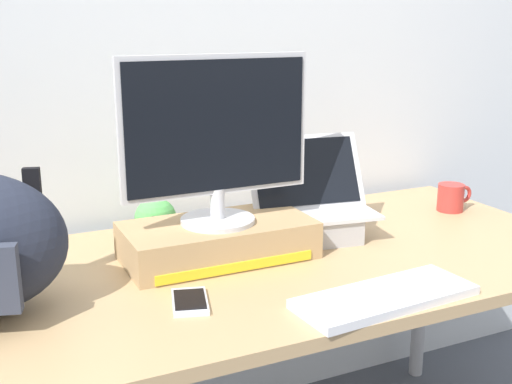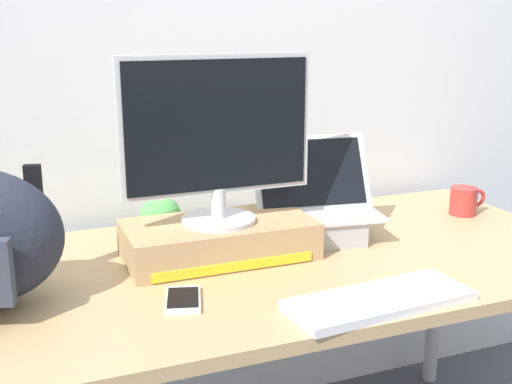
{
  "view_description": "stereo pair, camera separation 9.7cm",
  "coord_description": "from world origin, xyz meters",
  "px_view_note": "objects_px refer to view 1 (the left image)",
  "views": [
    {
      "loc": [
        -0.64,
        -1.36,
        1.3
      ],
      "look_at": [
        0.0,
        0.0,
        0.89
      ],
      "focal_mm": 45.19,
      "sensor_mm": 36.0,
      "label": 1
    },
    {
      "loc": [
        -0.55,
        -1.4,
        1.3
      ],
      "look_at": [
        0.0,
        0.0,
        0.89
      ],
      "focal_mm": 45.19,
      "sensor_mm": 36.0,
      "label": 2
    }
  ],
  "objects_px": {
    "toner_box_yellow": "(218,240)",
    "plush_toy": "(156,218)",
    "coffee_mug": "(451,197)",
    "desktop_monitor": "(217,138)",
    "open_laptop": "(311,216)",
    "cell_phone": "(190,301)",
    "external_keyboard": "(386,296)"
  },
  "relations": [
    {
      "from": "desktop_monitor",
      "to": "external_keyboard",
      "type": "height_order",
      "value": "desktop_monitor"
    },
    {
      "from": "coffee_mug",
      "to": "plush_toy",
      "type": "xyz_separation_m",
      "value": [
        -0.92,
        0.14,
        0.01
      ]
    },
    {
      "from": "open_laptop",
      "to": "plush_toy",
      "type": "xyz_separation_m",
      "value": [
        -0.39,
        0.17,
        -0.0
      ]
    },
    {
      "from": "open_laptop",
      "to": "cell_phone",
      "type": "distance_m",
      "value": 0.53
    },
    {
      "from": "toner_box_yellow",
      "to": "cell_phone",
      "type": "bearing_deg",
      "value": -124.43
    },
    {
      "from": "external_keyboard",
      "to": "plush_toy",
      "type": "xyz_separation_m",
      "value": [
        -0.33,
        0.61,
        0.05
      ]
    },
    {
      "from": "coffee_mug",
      "to": "plush_toy",
      "type": "distance_m",
      "value": 0.93
    },
    {
      "from": "toner_box_yellow",
      "to": "open_laptop",
      "type": "xyz_separation_m",
      "value": [
        0.29,
        0.04,
        0.01
      ]
    },
    {
      "from": "desktop_monitor",
      "to": "toner_box_yellow",
      "type": "bearing_deg",
      "value": 90.13
    },
    {
      "from": "open_laptop",
      "to": "cell_phone",
      "type": "bearing_deg",
      "value": -140.98
    },
    {
      "from": "toner_box_yellow",
      "to": "open_laptop",
      "type": "bearing_deg",
      "value": 7.56
    },
    {
      "from": "external_keyboard",
      "to": "plush_toy",
      "type": "height_order",
      "value": "plush_toy"
    },
    {
      "from": "toner_box_yellow",
      "to": "desktop_monitor",
      "type": "distance_m",
      "value": 0.26
    },
    {
      "from": "open_laptop",
      "to": "cell_phone",
      "type": "height_order",
      "value": "open_laptop"
    },
    {
      "from": "open_laptop",
      "to": "coffee_mug",
      "type": "height_order",
      "value": "open_laptop"
    },
    {
      "from": "toner_box_yellow",
      "to": "desktop_monitor",
      "type": "height_order",
      "value": "desktop_monitor"
    },
    {
      "from": "toner_box_yellow",
      "to": "coffee_mug",
      "type": "height_order",
      "value": "toner_box_yellow"
    },
    {
      "from": "toner_box_yellow",
      "to": "plush_toy",
      "type": "height_order",
      "value": "plush_toy"
    },
    {
      "from": "desktop_monitor",
      "to": "open_laptop",
      "type": "bearing_deg",
      "value": 7.44
    },
    {
      "from": "toner_box_yellow",
      "to": "plush_toy",
      "type": "distance_m",
      "value": 0.23
    },
    {
      "from": "desktop_monitor",
      "to": "cell_phone",
      "type": "relative_size",
      "value": 3.3
    },
    {
      "from": "open_laptop",
      "to": "external_keyboard",
      "type": "bearing_deg",
      "value": -90.57
    },
    {
      "from": "toner_box_yellow",
      "to": "desktop_monitor",
      "type": "xyz_separation_m",
      "value": [
        0.0,
        -0.0,
        0.26
      ]
    },
    {
      "from": "cell_phone",
      "to": "plush_toy",
      "type": "height_order",
      "value": "plush_toy"
    },
    {
      "from": "open_laptop",
      "to": "cell_phone",
      "type": "xyz_separation_m",
      "value": [
        -0.45,
        -0.27,
        -0.05
      ]
    },
    {
      "from": "open_laptop",
      "to": "plush_toy",
      "type": "distance_m",
      "value": 0.43
    },
    {
      "from": "toner_box_yellow",
      "to": "plush_toy",
      "type": "relative_size",
      "value": 4.12
    },
    {
      "from": "coffee_mug",
      "to": "plush_toy",
      "type": "relative_size",
      "value": 1.08
    },
    {
      "from": "plush_toy",
      "to": "toner_box_yellow",
      "type": "bearing_deg",
      "value": -64.8
    },
    {
      "from": "external_keyboard",
      "to": "cell_phone",
      "type": "distance_m",
      "value": 0.42
    },
    {
      "from": "toner_box_yellow",
      "to": "cell_phone",
      "type": "relative_size",
      "value": 3.25
    },
    {
      "from": "toner_box_yellow",
      "to": "desktop_monitor",
      "type": "bearing_deg",
      "value": -89.53
    }
  ]
}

